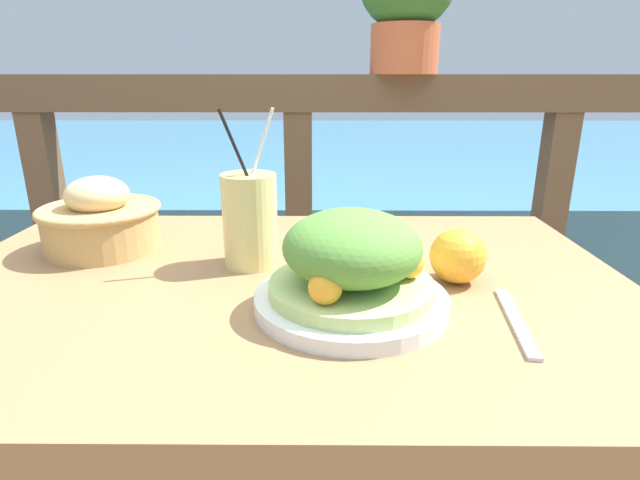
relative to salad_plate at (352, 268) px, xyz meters
The scene contains 8 objects.
patio_table 0.22m from the salad_plate, 136.62° to the left, with size 1.04×0.70×0.74m.
railing_fence 0.74m from the salad_plate, 97.97° to the left, with size 2.80×0.08×1.03m.
sea_backdrop 3.27m from the salad_plate, 91.81° to the left, with size 12.00×4.00×0.54m.
salad_plate is the anchor object (origin of this frame).
drink_glass 0.22m from the salad_plate, 133.63° to the left, with size 0.09×0.09×0.24m.
bread_basket 0.48m from the salad_plate, 151.25° to the left, with size 0.20×0.20×0.13m.
knife 0.21m from the salad_plate, 11.16° to the right, with size 0.04×0.18×0.00m.
orange_near_basket 0.18m from the salad_plate, 29.05° to the left, with size 0.08×0.08×0.08m.
Camera 1 is at (0.07, -0.69, 1.02)m, focal length 28.00 mm.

